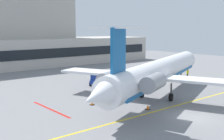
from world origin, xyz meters
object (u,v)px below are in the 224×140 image
Objects in this scene: regional_jet at (159,72)px; belt_loader at (162,70)px; baggage_tug at (98,79)px; marshaller at (188,73)px.

belt_loader is (13.57, 10.92, -2.36)m from regional_jet.
baggage_tug is at bearing 177.90° from belt_loader.
belt_loader is 5.25m from marshaller.
regional_jet is at bearing -141.16° from belt_loader.
belt_loader is at bearing 94.29° from marshaller.
baggage_tug is 2.20× the size of marshaller.
regional_jet reaches higher than marshaller.
baggage_tug reaches higher than marshaller.
baggage_tug is at bearing 93.87° from regional_jet.
belt_loader is (14.34, -0.53, -0.00)m from baggage_tug.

